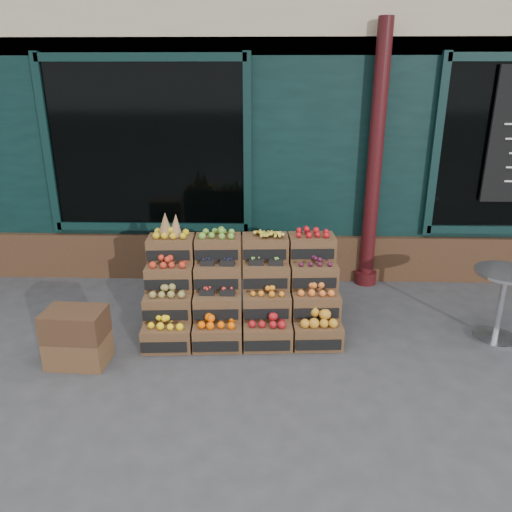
{
  "coord_description": "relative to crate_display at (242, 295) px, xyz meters",
  "views": [
    {
      "loc": [
        -0.05,
        -4.07,
        2.59
      ],
      "look_at": [
        -0.2,
        0.7,
        0.85
      ],
      "focal_mm": 35.0,
      "sensor_mm": 36.0,
      "label": 1
    }
  ],
  "objects": [
    {
      "name": "shopkeeper",
      "position": [
        -0.96,
        2.14,
        0.63
      ],
      "size": [
        0.77,
        0.53,
        2.02
      ],
      "primitive_type": "imported",
      "rotation": [
        0.0,
        0.0,
        3.07
      ],
      "color": "#185521",
      "rests_on": "ground"
    },
    {
      "name": "crate_display",
      "position": [
        0.0,
        0.0,
        0.0
      ],
      "size": [
        2.05,
        1.09,
        1.25
      ],
      "rotation": [
        0.0,
        0.0,
        0.06
      ],
      "color": "brown",
      "rests_on": "ground"
    },
    {
      "name": "bistro_table",
      "position": [
        2.64,
        -0.18,
        0.09
      ],
      "size": [
        0.6,
        0.6,
        0.76
      ],
      "rotation": [
        0.0,
        0.0,
        0.26
      ],
      "color": "#B9BCC0",
      "rests_on": "ground"
    },
    {
      "name": "shop_facade",
      "position": [
        0.36,
        4.34,
        2.01
      ],
      "size": [
        12.0,
        6.24,
        4.8
      ],
      "color": "black",
      "rests_on": "ground"
    },
    {
      "name": "spare_crates",
      "position": [
        -1.51,
        -0.76,
        -0.11
      ],
      "size": [
        0.57,
        0.4,
        0.55
      ],
      "rotation": [
        0.0,
        0.0,
        -0.05
      ],
      "color": "brown",
      "rests_on": "ground"
    },
    {
      "name": "ground",
      "position": [
        0.35,
        -0.77,
        -0.39
      ],
      "size": [
        60.0,
        60.0,
        0.0
      ],
      "primitive_type": "plane",
      "color": "#39393B",
      "rests_on": "ground"
    }
  ]
}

